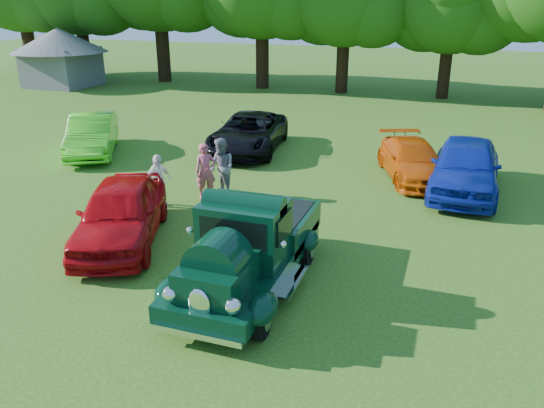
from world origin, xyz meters
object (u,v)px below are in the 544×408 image
(hero_pickup, at_px, (249,248))
(back_car_black, at_px, (249,133))
(back_car_blue, at_px, (466,166))
(red_convertible, at_px, (121,212))
(spectator_white, at_px, (158,181))
(back_car_orange, at_px, (413,160))
(spectator_pink, at_px, (206,171))
(back_car_lime, at_px, (92,135))
(spectator_grey, at_px, (222,168))
(gazebo, at_px, (60,51))

(hero_pickup, relative_size, back_car_black, 0.96)
(back_car_black, bearing_deg, back_car_blue, -23.70)
(hero_pickup, relative_size, red_convertible, 1.11)
(back_car_black, height_order, spectator_white, spectator_white)
(back_car_orange, bearing_deg, spectator_pink, -164.60)
(red_convertible, distance_m, back_car_orange, 9.92)
(back_car_blue, bearing_deg, spectator_white, -151.15)
(back_car_blue, bearing_deg, red_convertible, -138.14)
(spectator_pink, height_order, spectator_white, spectator_pink)
(back_car_lime, height_order, spectator_grey, spectator_grey)
(hero_pickup, bearing_deg, spectator_grey, 120.22)
(hero_pickup, height_order, back_car_orange, hero_pickup)
(gazebo, bearing_deg, back_car_black, -31.87)
(spectator_pink, distance_m, spectator_grey, 0.52)
(red_convertible, xyz_separation_m, back_car_blue, (8.06, 6.68, 0.08))
(back_car_lime, distance_m, gazebo, 18.91)
(back_car_lime, height_order, back_car_black, back_car_lime)
(red_convertible, height_order, spectator_grey, spectator_grey)
(hero_pickup, height_order, spectator_pink, hero_pickup)
(spectator_grey, bearing_deg, red_convertible, -69.71)
(back_car_black, height_order, spectator_grey, spectator_grey)
(back_car_lime, bearing_deg, back_car_orange, -25.31)
(spectator_pink, bearing_deg, hero_pickup, -90.10)
(spectator_pink, xyz_separation_m, gazebo, (-19.17, 16.94, 1.54))
(back_car_black, distance_m, spectator_white, 6.56)
(back_car_orange, bearing_deg, back_car_lime, 164.68)
(back_car_lime, distance_m, spectator_white, 6.79)
(hero_pickup, distance_m, spectator_white, 5.43)
(spectator_grey, bearing_deg, spectator_white, -99.68)
(back_car_blue, relative_size, spectator_pink, 2.91)
(hero_pickup, distance_m, back_car_orange, 8.96)
(back_car_lime, xyz_separation_m, spectator_white, (5.39, -4.13, 0.03))
(back_car_orange, relative_size, back_car_blue, 0.87)
(back_car_orange, bearing_deg, hero_pickup, -126.71)
(back_car_black, distance_m, spectator_grey, 5.27)
(back_car_blue, distance_m, spectator_grey, 7.60)
(back_car_lime, bearing_deg, spectator_white, -67.60)
(back_car_lime, bearing_deg, back_car_blue, -29.68)
(back_car_lime, distance_m, spectator_grey, 7.30)
(spectator_pink, height_order, gazebo, gazebo)
(hero_pickup, bearing_deg, back_car_orange, 73.40)
(spectator_grey, distance_m, spectator_white, 1.99)
(red_convertible, xyz_separation_m, back_car_lime, (-5.78, 6.57, -0.02))
(red_convertible, height_order, back_car_orange, red_convertible)
(spectator_pink, bearing_deg, red_convertible, -135.81)
(back_car_lime, xyz_separation_m, spectator_pink, (6.41, -3.08, 0.10))
(spectator_white, bearing_deg, gazebo, 64.82)
(red_convertible, bearing_deg, back_car_black, 69.07)
(spectator_pink, bearing_deg, back_car_blue, -12.33)
(spectator_pink, bearing_deg, spectator_white, -169.79)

